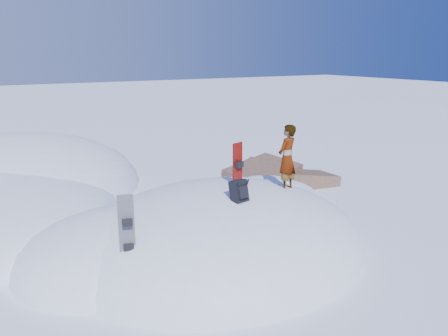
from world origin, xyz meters
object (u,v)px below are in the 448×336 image
backpack (239,191)px  person (287,158)px  snowboard_red (238,177)px  snowboard_dark (127,237)px

backpack → person: bearing=7.4°
snowboard_red → backpack: (-0.49, -0.83, -0.03)m
backpack → snowboard_dark: bearing=170.1°
snowboard_red → backpack: 0.97m
backpack → person: size_ratio=0.34×
snowboard_red → person: size_ratio=1.02×
snowboard_dark → person: (4.09, 0.57, 0.85)m
snowboard_dark → person: size_ratio=0.99×
snowboard_red → backpack: snowboard_red is taller
person → snowboard_dark: bearing=-15.5°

